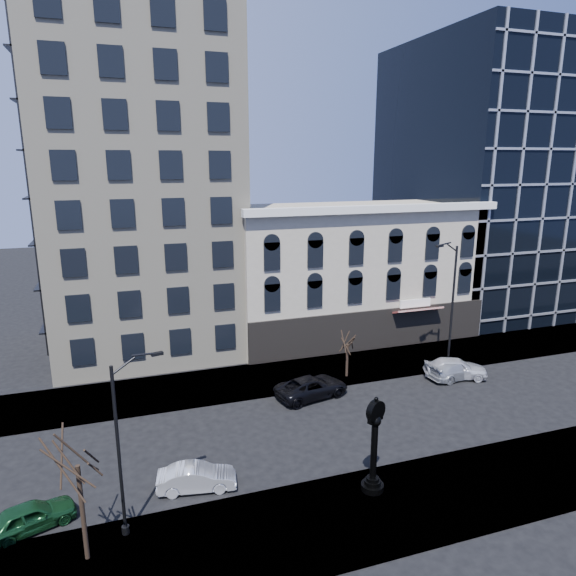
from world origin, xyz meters
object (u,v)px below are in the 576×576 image
object	(u,v)px
car_near_a	(31,516)
car_near_b	(197,478)
street_clock	(374,449)
street_lamp_near	(129,399)

from	to	relation	value
car_near_a	car_near_b	bearing A→B (deg)	-105.62
car_near_b	street_clock	bearing A→B (deg)	-100.27
street_clock	car_near_b	xyz separation A→B (m)	(-8.24, 2.96, -1.74)
car_near_a	street_clock	bearing A→B (deg)	-118.53
car_near_a	car_near_b	distance (m)	7.47
street_lamp_near	car_near_a	xyz separation A→B (m)	(-4.57, 1.65, -5.76)
street_lamp_near	car_near_a	size ratio (longest dim) A/B	2.20
street_lamp_near	car_near_b	world-z (taller)	street_lamp_near
car_near_a	car_near_b	xyz separation A→B (m)	(7.45, 0.53, -0.00)
street_lamp_near	street_clock	bearing A→B (deg)	-17.26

